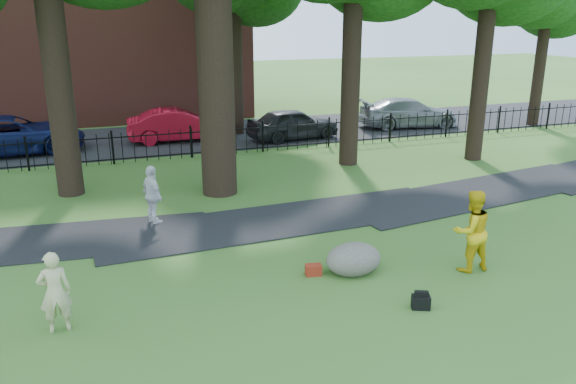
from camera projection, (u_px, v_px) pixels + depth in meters
name	position (u px, v px, depth m)	size (l,w,h in m)	color
ground	(296.00, 287.00, 11.78)	(120.00, 120.00, 0.00)	#375E21
footpath	(281.00, 221.00, 15.60)	(36.00, 2.60, 0.03)	black
street	(176.00, 138.00, 26.14)	(80.00, 7.00, 0.02)	black
iron_fence	(191.00, 143.00, 22.37)	(44.00, 0.04, 1.20)	black
brick_building	(72.00, 5.00, 30.24)	(18.00, 8.00, 12.00)	brown
woman	(55.00, 292.00, 9.93)	(0.56, 0.37, 1.54)	#C5BC87
man	(471.00, 231.00, 12.33)	(0.90, 0.70, 1.86)	gold
pedestrian	(152.00, 195.00, 15.13)	(0.96, 0.40, 1.64)	silver
boulder	(353.00, 257.00, 12.37)	(1.26, 0.95, 0.74)	slate
backpack	(421.00, 302.00, 10.89)	(0.35, 0.22, 0.27)	black
red_bag	(313.00, 270.00, 12.30)	(0.35, 0.22, 0.24)	maroon
red_sedan	(178.00, 125.00, 25.27)	(1.56, 4.48, 1.48)	#A40C20
navy_van	(11.00, 135.00, 22.91)	(2.62, 5.67, 1.58)	#0E1746
grey_car	(293.00, 124.00, 25.69)	(1.69, 4.21, 1.43)	black
silver_car	(408.00, 113.00, 28.50)	(2.06, 5.07, 1.47)	gray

